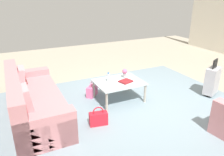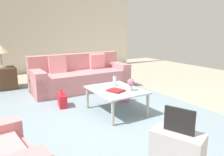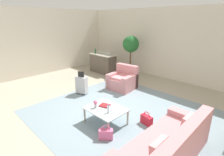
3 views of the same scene
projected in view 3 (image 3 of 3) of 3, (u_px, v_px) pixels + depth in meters
ground_plane at (109, 111)px, 5.18m from camera, size 12.00×12.00×0.00m
wall_back at (177, 45)px, 7.43m from camera, size 10.24×0.12×3.10m
wall_left at (32, 43)px, 8.06m from camera, size 0.12×8.00×3.10m
area_rug at (129, 116)px, 4.91m from camera, size 5.20×4.40×0.01m
couch at (169, 150)px, 3.22m from camera, size 0.89×2.32×0.85m
armchair at (123, 81)px, 6.82m from camera, size 1.02×0.98×0.90m
coffee_table at (106, 110)px, 4.46m from camera, size 0.99×0.79×0.43m
water_bottle at (108, 109)px, 4.21m from camera, size 0.06×0.06×0.20m
coffee_table_book at (105, 105)px, 4.57m from camera, size 0.30×0.28×0.03m
flower_vase at (95, 103)px, 4.45m from camera, size 0.11×0.11×0.21m
bar_console at (103, 63)px, 8.85m from camera, size 1.44×0.60×0.93m
wine_glass_leftmost at (96, 51)px, 8.98m from camera, size 0.08×0.08×0.15m
wine_glass_left_of_centre at (101, 52)px, 8.79m from camera, size 0.08×0.08×0.15m
wine_glass_right_of_centre at (105, 53)px, 8.57m from camera, size 0.08×0.08×0.15m
wine_glass_rightmost at (109, 54)px, 8.31m from camera, size 0.08×0.08×0.15m
wine_bottle_green at (95, 51)px, 8.86m from camera, size 0.07×0.07×0.30m
suitcase_silver at (82, 85)px, 6.27m from camera, size 0.45×0.35×0.85m
handbag_red at (147, 120)px, 4.50m from camera, size 0.34×0.20×0.36m
handbag_pink at (106, 134)px, 3.94m from camera, size 0.33×0.32×0.36m
potted_ficus at (131, 48)px, 8.12m from camera, size 0.76×0.76×1.88m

